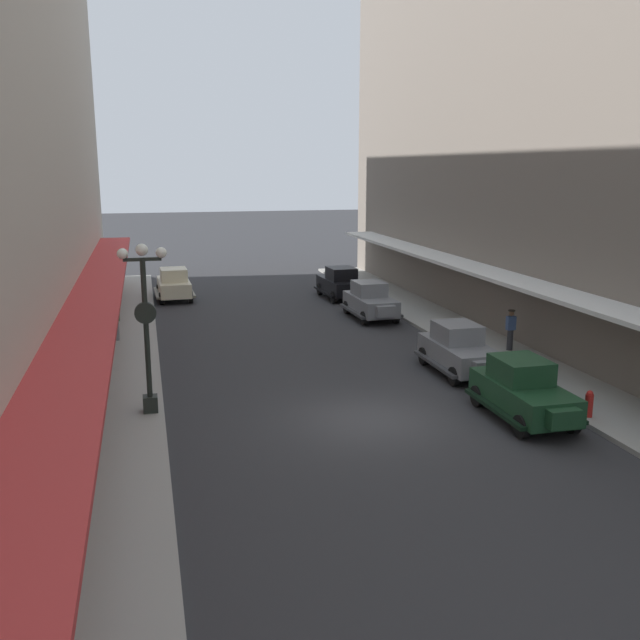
# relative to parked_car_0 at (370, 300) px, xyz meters

# --- Properties ---
(ground_plane) EXTENTS (200.00, 200.00, 0.00)m
(ground_plane) POSITION_rel_parked_car_0_xyz_m (-4.55, -13.59, -0.94)
(ground_plane) COLOR #2D2D30
(sidewalk_left) EXTENTS (3.00, 60.00, 0.15)m
(sidewalk_left) POSITION_rel_parked_car_0_xyz_m (-12.05, -13.59, -0.87)
(sidewalk_left) COLOR #99968E
(sidewalk_left) RESTS_ON ground
(sidewalk_right) EXTENTS (3.00, 60.00, 0.15)m
(sidewalk_right) POSITION_rel_parked_car_0_xyz_m (2.95, -13.59, -0.87)
(sidewalk_right) COLOR #99968E
(sidewalk_right) RESTS_ON ground
(parked_car_0) EXTENTS (2.22, 4.29, 1.84)m
(parked_car_0) POSITION_rel_parked_car_0_xyz_m (0.00, 0.00, 0.00)
(parked_car_0) COLOR slate
(parked_car_0) RESTS_ON ground
(parked_car_1) EXTENTS (2.30, 4.32, 1.84)m
(parked_car_1) POSITION_rel_parked_car_0_xyz_m (0.01, 5.59, 0.00)
(parked_car_1) COLOR black
(parked_car_1) RESTS_ON ground
(parked_car_2) EXTENTS (2.23, 4.29, 1.84)m
(parked_car_2) POSITION_rel_parked_car_0_xyz_m (-9.36, 7.57, 0.00)
(parked_car_2) COLOR beige
(parked_car_2) RESTS_ON ground
(parked_car_3) EXTENTS (2.18, 4.27, 1.84)m
(parked_car_3) POSITION_rel_parked_car_0_xyz_m (-0.02, -14.65, 0.00)
(parked_car_3) COLOR #193D23
(parked_car_3) RESTS_ON ground
(parked_car_4) EXTENTS (2.14, 4.26, 1.84)m
(parked_car_4) POSITION_rel_parked_car_0_xyz_m (0.19, -9.79, 0.00)
(parked_car_4) COLOR slate
(parked_car_4) RESTS_ON ground
(lamp_post_with_clock) EXTENTS (1.42, 0.44, 5.16)m
(lamp_post_with_clock) POSITION_rel_parked_car_0_xyz_m (-10.95, -11.65, 2.04)
(lamp_post_with_clock) COLOR black
(lamp_post_with_clock) RESTS_ON sidewalk_left
(fire_hydrant) EXTENTS (0.24, 0.24, 0.82)m
(fire_hydrant) POSITION_rel_parked_car_0_xyz_m (1.80, -15.35, -0.38)
(fire_hydrant) COLOR #B21E19
(fire_hydrant) RESTS_ON sidewalk_right
(pedestrian_0) EXTENTS (0.36, 0.28, 1.67)m
(pedestrian_0) POSITION_rel_parked_car_0_xyz_m (-12.25, -2.12, 0.07)
(pedestrian_0) COLOR slate
(pedestrian_0) RESTS_ON sidewalk_left
(pedestrian_1) EXTENTS (0.36, 0.24, 1.64)m
(pedestrian_1) POSITION_rel_parked_car_0_xyz_m (-12.87, -9.12, 0.05)
(pedestrian_1) COLOR #4C4238
(pedestrian_1) RESTS_ON sidewalk_left
(pedestrian_3) EXTENTS (0.36, 0.28, 1.67)m
(pedestrian_3) POSITION_rel_parked_car_0_xyz_m (3.41, -7.81, 0.07)
(pedestrian_3) COLOR #2D2D33
(pedestrian_3) RESTS_ON sidewalk_right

